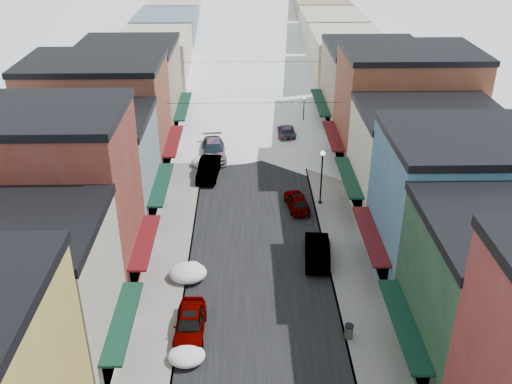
{
  "coord_description": "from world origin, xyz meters",
  "views": [
    {
      "loc": [
        -0.89,
        -11.76,
        23.67
      ],
      "look_at": [
        0.0,
        29.65,
        2.06
      ],
      "focal_mm": 40.0,
      "sensor_mm": 36.0,
      "label": 1
    }
  ],
  "objects_px": {
    "car_green_sedan": "(317,250)",
    "streetlamp_near": "(322,171)",
    "car_silver_sedan": "(190,324)",
    "trash_can": "(349,331)",
    "car_dark_hatch": "(209,169)"
  },
  "relations": [
    {
      "from": "car_silver_sedan",
      "to": "streetlamp_near",
      "type": "xyz_separation_m",
      "value": [
        9.85,
        16.13,
        2.44
      ]
    },
    {
      "from": "trash_can",
      "to": "car_dark_hatch",
      "type": "bearing_deg",
      "value": 112.9
    },
    {
      "from": "car_silver_sedan",
      "to": "car_dark_hatch",
      "type": "relative_size",
      "value": 0.89
    },
    {
      "from": "car_green_sedan",
      "to": "trash_can",
      "type": "distance_m",
      "value": 8.5
    },
    {
      "from": "car_green_sedan",
      "to": "trash_can",
      "type": "xyz_separation_m",
      "value": [
        0.9,
        -8.45,
        -0.2
      ]
    },
    {
      "from": "car_silver_sedan",
      "to": "trash_can",
      "type": "relative_size",
      "value": 4.88
    },
    {
      "from": "streetlamp_near",
      "to": "trash_can",
      "type": "bearing_deg",
      "value": -91.19
    },
    {
      "from": "car_silver_sedan",
      "to": "car_dark_hatch",
      "type": "distance_m",
      "value": 21.77
    },
    {
      "from": "car_dark_hatch",
      "to": "trash_can",
      "type": "xyz_separation_m",
      "value": [
        9.5,
        -22.49,
        -0.22
      ]
    },
    {
      "from": "car_silver_sedan",
      "to": "trash_can",
      "type": "height_order",
      "value": "car_silver_sedan"
    },
    {
      "from": "trash_can",
      "to": "streetlamp_near",
      "type": "distance_m",
      "value": 17.05
    },
    {
      "from": "car_silver_sedan",
      "to": "streetlamp_near",
      "type": "bearing_deg",
      "value": 59.33
    },
    {
      "from": "streetlamp_near",
      "to": "car_green_sedan",
      "type": "bearing_deg",
      "value": -98.46
    },
    {
      "from": "trash_can",
      "to": "car_silver_sedan",
      "type": "bearing_deg",
      "value": 175.67
    },
    {
      "from": "car_green_sedan",
      "to": "streetlamp_near",
      "type": "xyz_separation_m",
      "value": [
        1.25,
        8.41,
        2.39
      ]
    }
  ]
}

